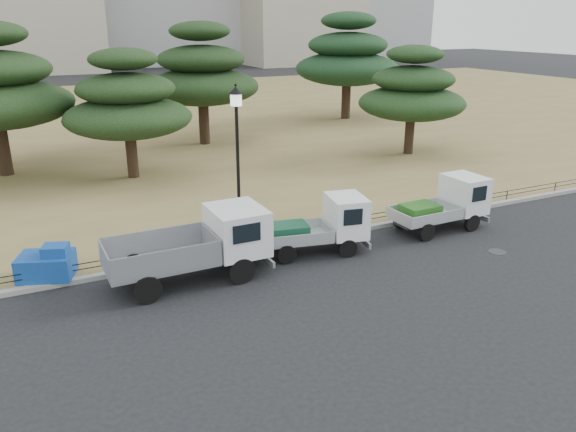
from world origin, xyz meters
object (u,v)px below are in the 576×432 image
truck_large (198,243)px  street_lamp (237,141)px  truck_kei_front (321,225)px  tarp_pile (47,264)px  truck_kei_rear (445,204)px

truck_large → street_lamp: 3.70m
truck_kei_front → street_lamp: street_lamp is taller
truck_kei_front → truck_large: bearing=-165.3°
tarp_pile → truck_kei_rear: bearing=-6.6°
truck_kei_rear → street_lamp: size_ratio=0.69×
truck_large → tarp_pile: bearing=155.7°
truck_kei_rear → tarp_pile: (-13.99, 1.61, -0.41)m
street_lamp → truck_kei_rear: bearing=-10.4°
truck_large → tarp_pile: (-4.20, 1.82, -0.61)m
truck_large → street_lamp: street_lamp is taller
truck_kei_rear → street_lamp: (-7.79, 1.43, 2.85)m
truck_large → truck_kei_front: bearing=2.7°
truck_large → tarp_pile: 4.62m
truck_kei_rear → street_lamp: street_lamp is taller
truck_large → tarp_pile: truck_large is taller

